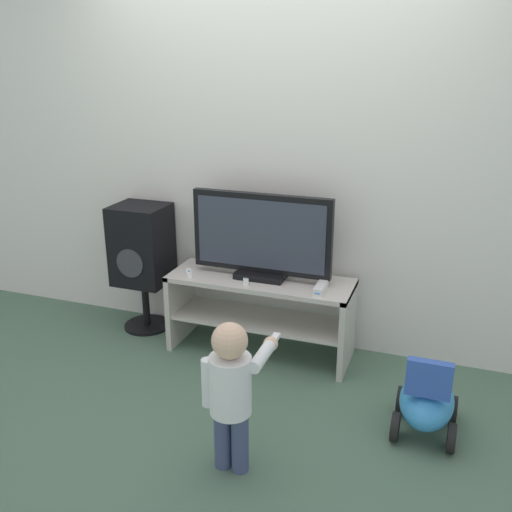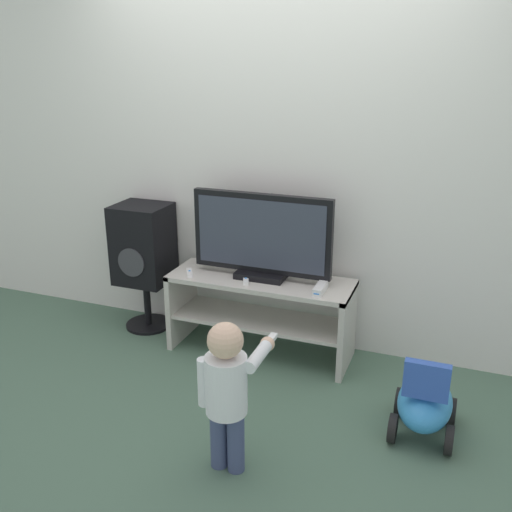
{
  "view_description": "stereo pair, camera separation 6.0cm",
  "coord_description": "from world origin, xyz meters",
  "px_view_note": "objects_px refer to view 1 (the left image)",
  "views": [
    {
      "loc": [
        1.12,
        -3.0,
        1.87
      ],
      "look_at": [
        0.0,
        0.12,
        0.7
      ],
      "focal_mm": 40.0,
      "sensor_mm": 36.0,
      "label": 1
    },
    {
      "loc": [
        1.18,
        -2.98,
        1.87
      ],
      "look_at": [
        0.0,
        0.12,
        0.7
      ],
      "focal_mm": 40.0,
      "sensor_mm": 36.0,
      "label": 2
    }
  ],
  "objects_px": {
    "game_console": "(321,288)",
    "remote_primary": "(189,273)",
    "television": "(261,237)",
    "ride_on_toy": "(427,401)",
    "child": "(232,385)",
    "speaker_tower": "(142,248)",
    "remote_secondary": "(246,280)"
  },
  "relations": [
    {
      "from": "remote_primary",
      "to": "speaker_tower",
      "type": "xyz_separation_m",
      "value": [
        -0.44,
        0.17,
        0.07
      ]
    },
    {
      "from": "speaker_tower",
      "to": "ride_on_toy",
      "type": "bearing_deg",
      "value": -16.46
    },
    {
      "from": "television",
      "to": "ride_on_toy",
      "type": "height_order",
      "value": "television"
    },
    {
      "from": "child",
      "to": "speaker_tower",
      "type": "bearing_deg",
      "value": 134.24
    },
    {
      "from": "speaker_tower",
      "to": "game_console",
      "type": "bearing_deg",
      "value": -6.47
    },
    {
      "from": "remote_secondary",
      "to": "ride_on_toy",
      "type": "relative_size",
      "value": 0.28
    },
    {
      "from": "television",
      "to": "ride_on_toy",
      "type": "relative_size",
      "value": 1.88
    },
    {
      "from": "remote_secondary",
      "to": "ride_on_toy",
      "type": "distance_m",
      "value": 1.29
    },
    {
      "from": "remote_primary",
      "to": "ride_on_toy",
      "type": "relative_size",
      "value": 0.27
    },
    {
      "from": "remote_primary",
      "to": "child",
      "type": "relative_size",
      "value": 0.17
    },
    {
      "from": "speaker_tower",
      "to": "ride_on_toy",
      "type": "relative_size",
      "value": 1.89
    },
    {
      "from": "game_console",
      "to": "child",
      "type": "bearing_deg",
      "value": -98.89
    },
    {
      "from": "game_console",
      "to": "speaker_tower",
      "type": "xyz_separation_m",
      "value": [
        -1.32,
        0.15,
        0.06
      ]
    },
    {
      "from": "game_console",
      "to": "remote_primary",
      "type": "distance_m",
      "value": 0.87
    },
    {
      "from": "remote_secondary",
      "to": "child",
      "type": "distance_m",
      "value": 1.08
    },
    {
      "from": "game_console",
      "to": "child",
      "type": "height_order",
      "value": "child"
    },
    {
      "from": "television",
      "to": "game_console",
      "type": "xyz_separation_m",
      "value": [
        0.42,
        -0.1,
        -0.25
      ]
    },
    {
      "from": "child",
      "to": "speaker_tower",
      "type": "xyz_separation_m",
      "value": [
        -1.15,
        1.19,
        0.16
      ]
    },
    {
      "from": "television",
      "to": "remote_secondary",
      "type": "xyz_separation_m",
      "value": [
        -0.07,
        -0.1,
        -0.26
      ]
    },
    {
      "from": "child",
      "to": "ride_on_toy",
      "type": "xyz_separation_m",
      "value": [
        0.85,
        0.59,
        -0.27
      ]
    },
    {
      "from": "game_console",
      "to": "remote_secondary",
      "type": "distance_m",
      "value": 0.48
    },
    {
      "from": "speaker_tower",
      "to": "child",
      "type": "bearing_deg",
      "value": -45.76
    },
    {
      "from": "game_console",
      "to": "child",
      "type": "xyz_separation_m",
      "value": [
        -0.16,
        -1.04,
        -0.1
      ]
    },
    {
      "from": "game_console",
      "to": "remote_secondary",
      "type": "relative_size",
      "value": 1.41
    },
    {
      "from": "ride_on_toy",
      "to": "speaker_tower",
      "type": "bearing_deg",
      "value": 163.54
    },
    {
      "from": "game_console",
      "to": "ride_on_toy",
      "type": "distance_m",
      "value": 0.89
    },
    {
      "from": "child",
      "to": "television",
      "type": "bearing_deg",
      "value": 102.59
    },
    {
      "from": "television",
      "to": "ride_on_toy",
      "type": "bearing_deg",
      "value": -26.15
    },
    {
      "from": "game_console",
      "to": "speaker_tower",
      "type": "height_order",
      "value": "speaker_tower"
    },
    {
      "from": "child",
      "to": "ride_on_toy",
      "type": "distance_m",
      "value": 1.07
    },
    {
      "from": "game_console",
      "to": "remote_primary",
      "type": "bearing_deg",
      "value": -178.84
    },
    {
      "from": "ride_on_toy",
      "to": "child",
      "type": "bearing_deg",
      "value": -144.89
    }
  ]
}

